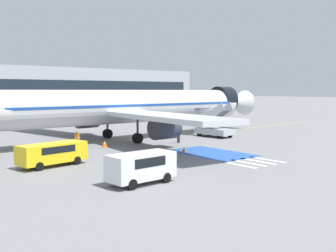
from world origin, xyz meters
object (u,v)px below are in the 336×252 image
(fuel_tanker, at_px, (18,116))
(traffic_cone_2, at_px, (113,157))
(airliner, at_px, (128,107))
(traffic_cone_1, at_px, (105,144))
(service_van_1, at_px, (52,152))
(traffic_cone_0, at_px, (184,150))
(ground_crew_1, at_px, (77,139))
(ground_crew_0, at_px, (178,134))
(service_van_0, at_px, (141,165))
(boarding_stairs_forward, at_px, (214,129))

(fuel_tanker, bearing_deg, traffic_cone_2, -6.45)
(traffic_cone_2, bearing_deg, airliner, 51.95)
(airliner, distance_m, traffic_cone_1, 7.01)
(service_van_1, bearing_deg, traffic_cone_0, -104.85)
(ground_crew_1, relative_size, traffic_cone_2, 2.76)
(ground_crew_1, bearing_deg, traffic_cone_2, 155.78)
(ground_crew_0, bearing_deg, service_van_0, -74.10)
(boarding_stairs_forward, distance_m, service_van_0, 25.61)
(fuel_tanker, distance_m, traffic_cone_1, 28.64)
(airliner, relative_size, traffic_cone_2, 66.61)
(airliner, height_order, service_van_0, airliner)
(airliner, relative_size, traffic_cone_1, 62.81)
(airliner, distance_m, ground_crew_0, 6.87)
(airliner, relative_size, service_van_0, 9.80)
(service_van_1, xyz_separation_m, ground_crew_0, (15.98, 4.19, -0.08))
(service_van_0, distance_m, ground_crew_0, 19.08)
(boarding_stairs_forward, bearing_deg, traffic_cone_2, -162.24)
(airliner, xyz_separation_m, boarding_stairs_forward, (9.93, -4.01, -2.81))
(airliner, height_order, boarding_stairs_forward, airliner)
(ground_crew_1, distance_m, traffic_cone_1, 3.00)
(ground_crew_0, bearing_deg, traffic_cone_2, -92.12)
(ground_crew_1, height_order, traffic_cone_2, ground_crew_1)
(boarding_stairs_forward, bearing_deg, traffic_cone_0, -150.39)
(airliner, distance_m, service_van_0, 21.82)
(ground_crew_0, xyz_separation_m, traffic_cone_2, (-11.32, -5.27, -0.67))
(airliner, relative_size, boarding_stairs_forward, 8.10)
(airliner, xyz_separation_m, traffic_cone_0, (-0.93, -10.85, -3.59))
(fuel_tanker, xyz_separation_m, ground_crew_1, (-3.53, -28.45, -0.63))
(fuel_tanker, bearing_deg, airliner, 9.93)
(boarding_stairs_forward, distance_m, ground_crew_0, 7.27)
(fuel_tanker, relative_size, traffic_cone_2, 13.98)
(fuel_tanker, distance_m, traffic_cone_0, 36.30)
(fuel_tanker, bearing_deg, service_van_0, -8.72)
(ground_crew_1, relative_size, traffic_cone_0, 3.69)
(airliner, relative_size, ground_crew_1, 24.14)
(fuel_tanker, relative_size, traffic_cone_0, 18.71)
(service_van_0, xyz_separation_m, ground_crew_1, (3.14, 15.37, -0.12))
(boarding_stairs_forward, bearing_deg, service_van_0, -147.91)
(ground_crew_0, height_order, ground_crew_1, ground_crew_1)
(boarding_stairs_forward, distance_m, service_van_1, 23.79)
(traffic_cone_0, bearing_deg, traffic_cone_1, 118.94)
(boarding_stairs_forward, xyz_separation_m, ground_crew_0, (-7.10, -1.57, -0.03))
(fuel_tanker, relative_size, ground_crew_1, 5.07)
(ground_crew_0, relative_size, ground_crew_1, 0.97)
(fuel_tanker, bearing_deg, traffic_cone_0, 5.50)
(ground_crew_1, height_order, traffic_cone_1, ground_crew_1)
(boarding_stairs_forward, height_order, traffic_cone_2, boarding_stairs_forward)
(traffic_cone_0, distance_m, traffic_cone_1, 8.56)
(service_van_0, bearing_deg, service_van_1, 9.19)
(service_van_1, bearing_deg, service_van_0, -176.88)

